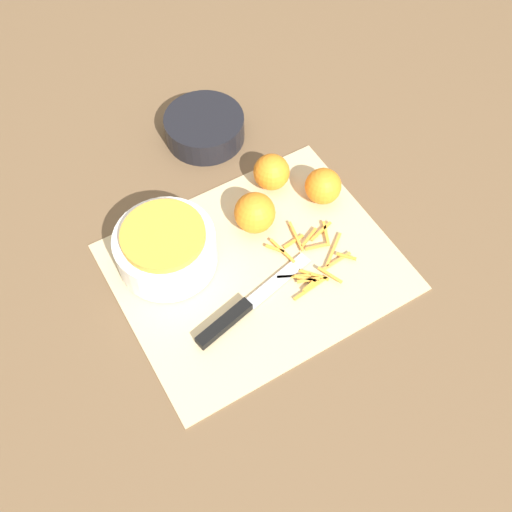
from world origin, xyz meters
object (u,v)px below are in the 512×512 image
object	(u,v)px
knife	(236,314)
orange_left	(255,213)
bowl_speckled	(166,247)
orange_back	(323,186)
orange_right	(271,172)
bowl_dark	(205,128)

from	to	relation	value
knife	orange_left	size ratio (longest dim) A/B	3.31
bowl_speckled	orange_back	xyz separation A→B (m)	(0.30, -0.02, -0.01)
bowl_speckled	orange_right	xyz separation A→B (m)	(0.24, 0.05, -0.01)
bowl_dark	orange_left	size ratio (longest dim) A/B	2.14
bowl_dark	orange_right	bearing A→B (deg)	-74.82
knife	orange_left	distance (m)	0.19
orange_left	orange_back	size ratio (longest dim) A/B	1.10
bowl_speckled	orange_left	xyz separation A→B (m)	(0.17, -0.01, -0.00)
orange_right	knife	bearing A→B (deg)	-133.10
knife	orange_right	bearing A→B (deg)	34.14
orange_back	bowl_speckled	bearing A→B (deg)	175.87
orange_left	orange_right	xyz separation A→B (m)	(0.07, 0.07, -0.00)
bowl_dark	bowl_speckled	bearing A→B (deg)	-130.35
knife	orange_left	world-z (taller)	orange_left
bowl_dark	knife	size ratio (longest dim) A/B	0.65
bowl_speckled	orange_back	size ratio (longest dim) A/B	2.56
orange_right	orange_back	xyz separation A→B (m)	(0.06, -0.08, -0.00)
knife	orange_back	size ratio (longest dim) A/B	3.63
knife	orange_back	xyz separation A→B (m)	(0.26, 0.13, 0.03)
knife	orange_left	bearing A→B (deg)	37.06
bowl_dark	knife	world-z (taller)	bowl_dark
bowl_dark	knife	xyz separation A→B (m)	(-0.15, -0.38, -0.01)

